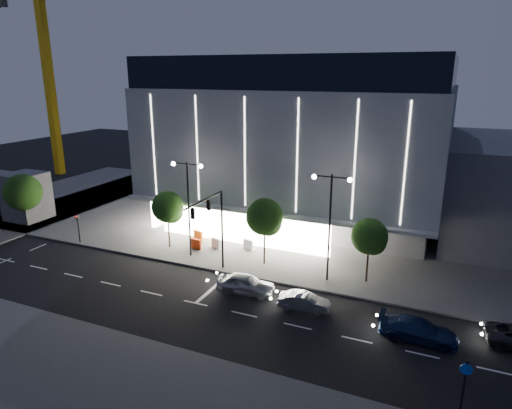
{
  "coord_description": "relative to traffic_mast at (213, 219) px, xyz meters",
  "views": [
    {
      "loc": [
        18.35,
        -27.66,
        16.62
      ],
      "look_at": [
        2.47,
        8.66,
        5.0
      ],
      "focal_mm": 32.0,
      "sensor_mm": 36.0,
      "label": 1
    }
  ],
  "objects": [
    {
      "name": "ground",
      "position": [
        -1.0,
        -3.34,
        -5.03
      ],
      "size": [
        160.0,
        160.0,
        0.0
      ],
      "primitive_type": "plane",
      "color": "black",
      "rests_on": "ground"
    },
    {
      "name": "sidewalk_west",
      "position": [
        -31.0,
        6.66,
        -4.95
      ],
      "size": [
        16.0,
        50.0,
        0.15
      ],
      "primitive_type": "cube",
      "color": "#474747",
      "rests_on": "ground"
    },
    {
      "name": "car_lead",
      "position": [
        3.73,
        -1.84,
        -4.25
      ],
      "size": [
        4.71,
        2.32,
        1.55
      ],
      "primitive_type": "imported",
      "rotation": [
        0.0,
        0.0,
        1.68
      ],
      "color": "#9EA1A5",
      "rests_on": "ground"
    },
    {
      "name": "barrier_d",
      "position": [
        0.31,
        6.13,
        -4.38
      ],
      "size": [
        1.12,
        0.58,
        1.0
      ],
      "primitive_type": "cube",
      "rotation": [
        0.0,
        0.0,
        -0.32
      ],
      "color": "white",
      "rests_on": "sidewalk_museum"
    },
    {
      "name": "tree_mid",
      "position": [
        3.03,
        3.68,
        -0.69
      ],
      "size": [
        3.25,
        3.25,
        6.15
      ],
      "color": "black",
      "rests_on": "ground"
    },
    {
      "name": "museum",
      "position": [
        1.98,
        18.97,
        4.25
      ],
      "size": [
        30.0,
        25.8,
        18.0
      ],
      "color": "#4C4C51",
      "rests_on": "ground"
    },
    {
      "name": "ped_signal_far",
      "position": [
        -16.0,
        1.16,
        -3.14
      ],
      "size": [
        0.22,
        0.24,
        3.0
      ],
      "color": "black",
      "rests_on": "ground"
    },
    {
      "name": "barrier_c",
      "position": [
        -4.38,
        4.25,
        -4.38
      ],
      "size": [
        1.12,
        0.39,
        1.0
      ],
      "primitive_type": "cube",
      "rotation": [
        0.0,
        0.0,
        -0.13
      ],
      "color": "red",
      "rests_on": "sidewalk_museum"
    },
    {
      "name": "tree_right",
      "position": [
        12.03,
        3.68,
        -1.14
      ],
      "size": [
        2.91,
        2.91,
        5.51
      ],
      "color": "black",
      "rests_on": "ground"
    },
    {
      "name": "tree_left",
      "position": [
        -6.97,
        3.68,
        -0.99
      ],
      "size": [
        3.02,
        3.02,
        5.72
      ],
      "color": "black",
      "rests_on": "ground"
    },
    {
      "name": "car_second",
      "position": [
        8.67,
        -2.46,
        -4.41
      ],
      "size": [
        3.87,
        1.75,
        1.23
      ],
      "primitive_type": "imported",
      "rotation": [
        0.0,
        0.0,
        1.69
      ],
      "color": "gray",
      "rests_on": "ground"
    },
    {
      "name": "sidewalk_museum",
      "position": [
        4.0,
        20.66,
        -4.95
      ],
      "size": [
        70.0,
        40.0,
        0.15
      ],
      "primitive_type": "cube",
      "color": "#474747",
      "rests_on": "ground"
    },
    {
      "name": "street_lamp_east",
      "position": [
        9.0,
        2.66,
        0.93
      ],
      "size": [
        3.16,
        0.36,
        9.0
      ],
      "color": "black",
      "rests_on": "ground"
    },
    {
      "name": "traffic_mast",
      "position": [
        0.0,
        0.0,
        0.0
      ],
      "size": [
        0.33,
        5.89,
        7.07
      ],
      "color": "black",
      "rests_on": "ground"
    },
    {
      "name": "tower_crane",
      "position": [
        -41.92,
        24.66,
        15.48
      ],
      "size": [
        32.0,
        2.0,
        28.5
      ],
      "color": "gold",
      "rests_on": "ground"
    },
    {
      "name": "sidewalk_near",
      "position": [
        4.0,
        -15.34,
        -4.95
      ],
      "size": [
        70.0,
        10.0,
        0.15
      ],
      "primitive_type": "cube",
      "color": "#474747",
      "rests_on": "ground"
    },
    {
      "name": "street_lamp_west",
      "position": [
        -4.0,
        2.66,
        0.93
      ],
      "size": [
        3.16,
        0.36,
        9.0
      ],
      "color": "black",
      "rests_on": "ground"
    },
    {
      "name": "barrier_b",
      "position": [
        -2.68,
        5.17,
        -4.38
      ],
      "size": [
        1.11,
        0.65,
        1.0
      ],
      "primitive_type": "cube",
      "rotation": [
        0.0,
        0.0,
        -0.39
      ],
      "color": "silver",
      "rests_on": "sidewalk_museum"
    },
    {
      "name": "cycle_sign_pole",
      "position": [
        19.0,
        -10.85,
        -2.74
      ],
      "size": [
        0.56,
        0.13,
        4.0
      ],
      "color": "black",
      "rests_on": "ground"
    },
    {
      "name": "car_third",
      "position": [
        16.57,
        -3.28,
        -4.32
      ],
      "size": [
        4.91,
        2.01,
        1.42
      ],
      "primitive_type": "imported",
      "rotation": [
        0.0,
        0.0,
        1.57
      ],
      "color": "#14244D",
      "rests_on": "ground"
    },
    {
      "name": "barrier_a",
      "position": [
        -5.36,
        6.35,
        -4.38
      ],
      "size": [
        1.13,
        0.54,
        1.0
      ],
      "primitive_type": "cube",
      "rotation": [
        0.0,
        0.0,
        -0.28
      ],
      "color": "orange",
      "rests_on": "sidewalk_museum"
    }
  ]
}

